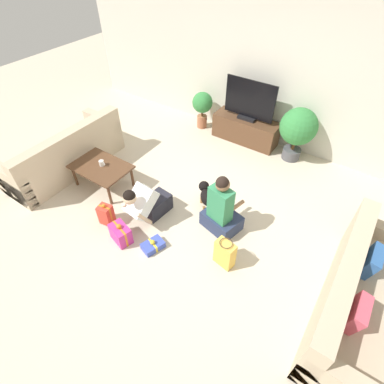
# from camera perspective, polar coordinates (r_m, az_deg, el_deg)

# --- Properties ---
(ground_plane) EXTENTS (16.00, 16.00, 0.00)m
(ground_plane) POSITION_cam_1_polar(r_m,az_deg,el_deg) (4.59, -0.82, -4.56)
(ground_plane) COLOR beige
(wall_back) EXTENTS (8.40, 0.06, 2.60)m
(wall_back) POSITION_cam_1_polar(r_m,az_deg,el_deg) (5.83, 15.01, 20.88)
(wall_back) COLOR beige
(wall_back) RESTS_ON ground_plane
(sofa_left) EXTENTS (0.84, 2.09, 0.84)m
(sofa_left) POSITION_cam_1_polar(r_m,az_deg,el_deg) (5.70, -23.01, 6.57)
(sofa_left) COLOR #C6B293
(sofa_left) RESTS_ON ground_plane
(sofa_right) EXTENTS (0.84, 2.09, 0.84)m
(sofa_right) POSITION_cam_1_polar(r_m,az_deg,el_deg) (3.94, 29.34, -17.63)
(sofa_right) COLOR #C6B293
(sofa_right) RESTS_ON ground_plane
(coffee_table) EXTENTS (0.93, 0.64, 0.41)m
(coffee_table) POSITION_cam_1_polar(r_m,az_deg,el_deg) (5.06, -16.92, 4.36)
(coffee_table) COLOR brown
(coffee_table) RESTS_ON ground_plane
(tv_console) EXTENTS (1.28, 0.44, 0.48)m
(tv_console) POSITION_cam_1_polar(r_m,az_deg,el_deg) (6.13, 10.16, 11.62)
(tv_console) COLOR brown
(tv_console) RESTS_ON ground_plane
(tv) EXTENTS (0.98, 0.20, 0.75)m
(tv) POSITION_cam_1_polar(r_m,az_deg,el_deg) (5.85, 10.88, 16.45)
(tv) COLOR black
(tv) RESTS_ON tv_console
(potted_plant_back_right) EXTENTS (0.65, 0.65, 1.00)m
(potted_plant_back_right) POSITION_cam_1_polar(r_m,az_deg,el_deg) (5.64, 19.54, 11.30)
(potted_plant_back_right) COLOR #4C4C51
(potted_plant_back_right) RESTS_ON ground_plane
(potted_plant_back_left) EXTENTS (0.41, 0.41, 0.76)m
(potted_plant_back_left) POSITION_cam_1_polar(r_m,az_deg,el_deg) (6.36, 1.99, 16.21)
(potted_plant_back_left) COLOR #A36042
(potted_plant_back_left) RESTS_ON ground_plane
(person_kneeling) EXTENTS (0.39, 0.77, 0.74)m
(person_kneeling) POSITION_cam_1_polar(r_m,az_deg,el_deg) (4.38, -8.65, -2.06)
(person_kneeling) COLOR #23232D
(person_kneeling) RESTS_ON ground_plane
(person_sitting) EXTENTS (0.60, 0.56, 0.98)m
(person_sitting) POSITION_cam_1_polar(r_m,az_deg,el_deg) (4.20, 5.61, -3.54)
(person_sitting) COLOR #283351
(person_sitting) RESTS_ON ground_plane
(dog) EXTENTS (0.40, 0.42, 0.33)m
(dog) POSITION_cam_1_polar(r_m,az_deg,el_deg) (4.62, 2.62, -0.45)
(dog) COLOR black
(dog) RESTS_ON ground_plane
(gift_box_a) EXTENTS (0.21, 0.19, 0.37)m
(gift_box_a) POSITION_cam_1_polar(r_m,az_deg,el_deg) (4.57, -16.06, -4.10)
(gift_box_a) COLOR red
(gift_box_a) RESTS_ON ground_plane
(gift_box_b) EXTENTS (0.28, 0.34, 0.16)m
(gift_box_b) POSITION_cam_1_polar(r_m,az_deg,el_deg) (4.21, -7.45, -10.04)
(gift_box_b) COLOR #3D51BC
(gift_box_b) RESTS_ON ground_plane
(gift_box_c) EXTENTS (0.35, 0.28, 0.33)m
(gift_box_c) POSITION_cam_1_polar(r_m,az_deg,el_deg) (4.31, -13.43, -7.72)
(gift_box_c) COLOR #CC3389
(gift_box_c) RESTS_ON ground_plane
(gift_bag_a) EXTENTS (0.28, 0.19, 0.43)m
(gift_bag_a) POSITION_cam_1_polar(r_m,az_deg,el_deg) (3.93, 6.26, -11.55)
(gift_bag_a) COLOR #E5B74C
(gift_bag_a) RESTS_ON ground_plane
(mug) EXTENTS (0.12, 0.08, 0.09)m
(mug) POSITION_cam_1_polar(r_m,az_deg,el_deg) (5.02, -16.82, 5.29)
(mug) COLOR silver
(mug) RESTS_ON coffee_table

